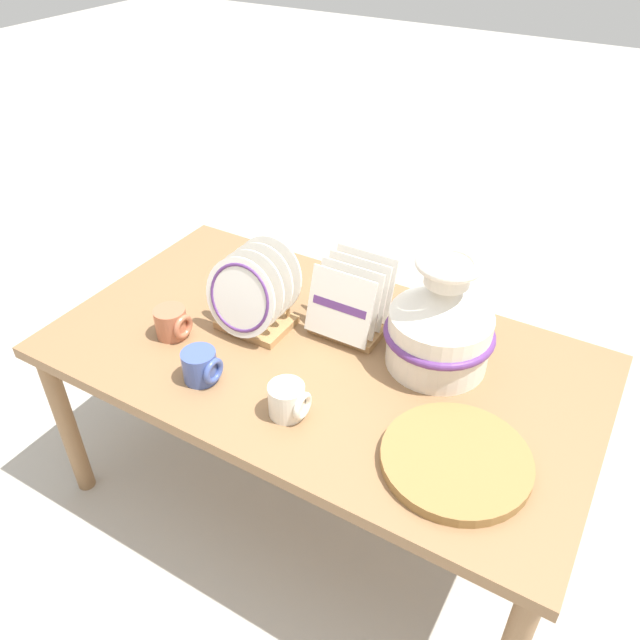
# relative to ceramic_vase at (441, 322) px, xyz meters

# --- Properties ---
(ground_plane) EXTENTS (14.00, 14.00, 0.00)m
(ground_plane) POSITION_rel_ceramic_vase_xyz_m (-0.29, -0.12, -0.75)
(ground_plane) COLOR #B2ADA3
(display_table) EXTENTS (1.50, 0.84, 0.61)m
(display_table) POSITION_rel_ceramic_vase_xyz_m (-0.29, -0.12, -0.20)
(display_table) COLOR olive
(display_table) RESTS_ON ground_plane
(ceramic_vase) EXTENTS (0.29, 0.29, 0.32)m
(ceramic_vase) POSITION_rel_ceramic_vase_xyz_m (0.00, 0.00, 0.00)
(ceramic_vase) COLOR white
(ceramic_vase) RESTS_ON display_table
(dish_rack_round_plates) EXTENTS (0.23, 0.21, 0.24)m
(dish_rack_round_plates) POSITION_rel_ceramic_vase_xyz_m (-0.51, -0.12, -0.03)
(dish_rack_round_plates) COLOR tan
(dish_rack_round_plates) RESTS_ON display_table
(dish_rack_square_plates) EXTENTS (0.20, 0.20, 0.21)m
(dish_rack_square_plates) POSITION_rel_ceramic_vase_xyz_m (-0.27, 0.01, -0.06)
(dish_rack_square_plates) COLOR tan
(dish_rack_square_plates) RESTS_ON display_table
(wicker_charger_stack) EXTENTS (0.34, 0.34, 0.03)m
(wicker_charger_stack) POSITION_rel_ceramic_vase_xyz_m (0.17, -0.31, -0.12)
(wicker_charger_stack) COLOR olive
(wicker_charger_stack) RESTS_ON display_table
(mug_cream_glaze) EXTENTS (0.10, 0.09, 0.09)m
(mug_cream_glaze) POSITION_rel_ceramic_vase_xyz_m (-0.24, -0.36, -0.09)
(mug_cream_glaze) COLOR silver
(mug_cream_glaze) RESTS_ON display_table
(mug_terracotta_glaze) EXTENTS (0.10, 0.09, 0.09)m
(mug_terracotta_glaze) POSITION_rel_ceramic_vase_xyz_m (-0.69, -0.27, -0.09)
(mug_terracotta_glaze) COLOR #B76647
(mug_terracotta_glaze) RESTS_ON display_table
(mug_cobalt_glaze) EXTENTS (0.10, 0.09, 0.09)m
(mug_cobalt_glaze) POSITION_rel_ceramic_vase_xyz_m (-0.50, -0.37, -0.09)
(mug_cobalt_glaze) COLOR #42569E
(mug_cobalt_glaze) RESTS_ON display_table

